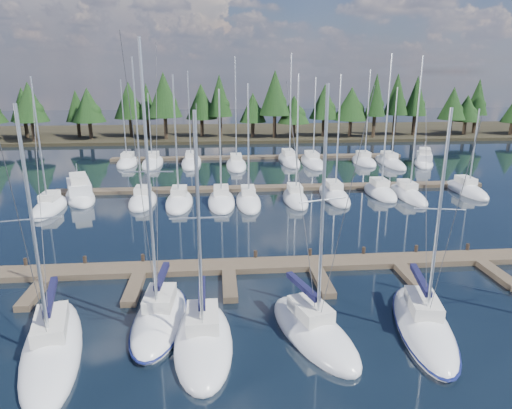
{
  "coord_description": "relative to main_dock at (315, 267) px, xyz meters",
  "views": [
    {
      "loc": [
        -6.61,
        -11.44,
        13.29
      ],
      "look_at": [
        -3.71,
        22.0,
        3.48
      ],
      "focal_mm": 32.0,
      "sensor_mm": 36.0,
      "label": 1
    }
  ],
  "objects": [
    {
      "name": "tree_line",
      "position": [
        -0.85,
        62.75,
        7.23
      ],
      "size": [
        183.4,
        11.95,
        13.34
      ],
      "color": "black",
      "rests_on": "far_shore"
    },
    {
      "name": "front_sailboat_2",
      "position": [
        -7.52,
        -8.51,
        0.08
      ],
      "size": [
        3.11,
        8.17,
        12.53
      ],
      "color": "silver",
      "rests_on": "ground"
    },
    {
      "name": "motor_yacht_left",
      "position": [
        -21.56,
        20.56,
        0.29
      ],
      "size": [
        5.82,
        9.48,
        4.5
      ],
      "color": "silver",
      "rests_on": "ground"
    },
    {
      "name": "ground",
      "position": [
        0.0,
        12.64,
        -0.2
      ],
      "size": [
        260.0,
        260.0,
        0.0
      ],
      "primitive_type": "plane",
      "color": "black",
      "rests_on": "ground"
    },
    {
      "name": "front_sailboat_0",
      "position": [
        -14.89,
        -8.51,
        0.07
      ],
      "size": [
        4.96,
        10.36,
        12.86
      ],
      "color": "silver",
      "rests_on": "ground"
    },
    {
      "name": "back_docks",
      "position": [
        0.0,
        32.23,
        -0.0
      ],
      "size": [
        50.0,
        21.8,
        0.4
      ],
      "color": "brown",
      "rests_on": "ground"
    },
    {
      "name": "far_shore",
      "position": [
        0.0,
        72.64,
        0.1
      ],
      "size": [
        220.0,
        30.0,
        0.6
      ],
      "primitive_type": "cube",
      "color": "black",
      "rests_on": "ground"
    },
    {
      "name": "front_sailboat_4",
      "position": [
        4.16,
        -8.1,
        0.07
      ],
      "size": [
        4.53,
        9.6,
        12.53
      ],
      "color": "silver",
      "rests_on": "ground"
    },
    {
      "name": "back_sailboat_rows",
      "position": [
        -0.21,
        28.42,
        0.06
      ],
      "size": [
        47.76,
        32.83,
        16.58
      ],
      "color": "silver",
      "rests_on": "ground"
    },
    {
      "name": "main_dock",
      "position": [
        0.0,
        0.0,
        0.0
      ],
      "size": [
        44.0,
        6.13,
        0.9
      ],
      "color": "brown",
      "rests_on": "ground"
    },
    {
      "name": "front_sailboat_1",
      "position": [
        -9.95,
        -6.22,
        0.1
      ],
      "size": [
        3.33,
        8.15,
        15.61
      ],
      "color": "silver",
      "rests_on": "ground"
    },
    {
      "name": "motor_yacht_right",
      "position": [
        24.07,
        35.68,
        0.25
      ],
      "size": [
        5.51,
        8.51,
        4.03
      ],
      "color": "silver",
      "rests_on": "ground"
    },
    {
      "name": "front_sailboat_3",
      "position": [
        -1.82,
        -8.15,
        0.09
      ],
      "size": [
        4.99,
        8.27,
        13.61
      ],
      "color": "silver",
      "rests_on": "ground"
    }
  ]
}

